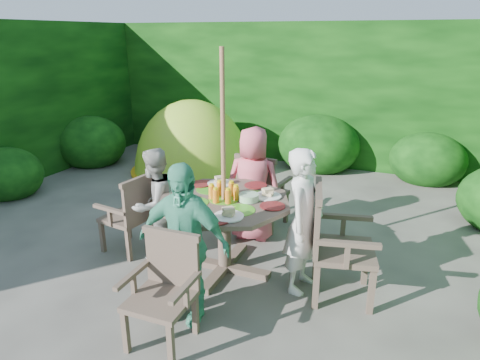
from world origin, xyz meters
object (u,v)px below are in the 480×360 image
at_px(garden_chair_right, 334,242).
at_px(garden_chair_back, 261,190).
at_px(patio_table, 224,211).
at_px(child_back, 253,184).
at_px(child_left, 155,204).
at_px(child_front, 183,243).
at_px(dome_tent, 193,170).
at_px(child_right, 304,221).
at_px(garden_chair_front, 165,288).
at_px(garden_chair_left, 131,213).
at_px(parasol_pole, 223,168).

distance_m(garden_chair_right, garden_chair_back, 1.57).
bearing_deg(patio_table, garden_chair_right, -0.51).
height_order(garden_chair_back, child_back, child_back).
relative_size(child_left, child_front, 0.87).
height_order(garden_chair_right, child_back, child_back).
bearing_deg(dome_tent, child_right, -56.80).
bearing_deg(child_left, child_right, 99.53).
bearing_deg(garden_chair_right, child_left, 76.38).
height_order(garden_chair_front, child_back, child_back).
distance_m(child_right, child_left, 1.60).
bearing_deg(garden_chair_front, child_front, 88.61).
distance_m(garden_chair_left, child_front, 1.38).
xyz_separation_m(parasol_pole, child_left, (-0.80, -0.01, -0.50)).
bearing_deg(garden_chair_front, patio_table, 88.57).
relative_size(garden_chair_left, garden_chair_front, 1.02).
bearing_deg(parasol_pole, garden_chair_front, -89.47).
height_order(patio_table, child_right, child_right).
height_order(garden_chair_front, child_front, child_front).
height_order(child_back, dome_tent, child_back).
height_order(garden_chair_left, garden_chair_back, garden_chair_back).
height_order(child_back, child_front, child_front).
relative_size(parasol_pole, child_front, 1.60).
distance_m(garden_chair_left, dome_tent, 3.04).
bearing_deg(parasol_pole, child_right, 0.60).
height_order(garden_chair_front, dome_tent, dome_tent).
height_order(parasol_pole, garden_chair_front, parasol_pole).
xyz_separation_m(child_right, child_front, (-0.79, -0.81, 0.00)).
distance_m(patio_table, garden_chair_back, 1.11).
distance_m(parasol_pole, dome_tent, 3.63).
xyz_separation_m(child_left, dome_tent, (-1.16, 2.86, -0.60)).
height_order(child_left, child_back, child_back).
bearing_deg(child_left, child_front, 54.53).
xyz_separation_m(child_front, dome_tent, (-1.97, 3.65, -0.69)).
bearing_deg(dome_tent, parasol_pole, -66.43).
bearing_deg(garden_chair_right, garden_chair_left, 76.74).
bearing_deg(garden_chair_front, child_right, 52.95).
relative_size(parasol_pole, child_left, 1.83).
bearing_deg(child_right, parasol_pole, 95.84).
bearing_deg(garden_chair_front, child_left, 124.73).
relative_size(garden_chair_right, child_front, 0.74).
height_order(patio_table, garden_chair_left, patio_table).
relative_size(garden_chair_left, dome_tent, 0.34).
bearing_deg(garden_chair_left, garden_chair_right, 97.91).
bearing_deg(garden_chair_left, garden_chair_back, 143.57).
xyz_separation_m(garden_chair_front, child_back, (-0.02, 1.91, 0.22)).
distance_m(child_back, dome_tent, 2.91).
height_order(patio_table, child_front, child_front).
bearing_deg(parasol_pole, child_left, -179.40).
distance_m(patio_table, garden_chair_front, 1.13).
bearing_deg(patio_table, child_back, 90.93).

